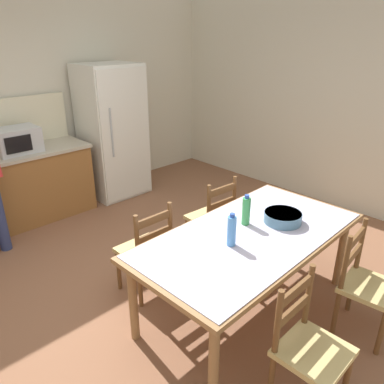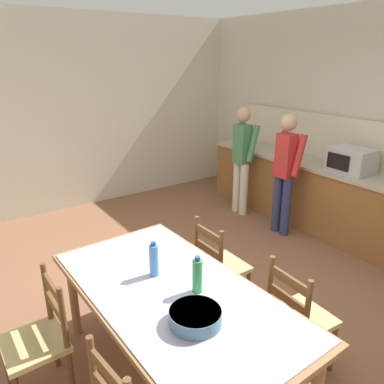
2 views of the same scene
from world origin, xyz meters
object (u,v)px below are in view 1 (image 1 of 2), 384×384
(bottle_off_centre, at_px, (246,211))
(chair_side_far_left, at_px, (146,250))
(microwave, at_px, (17,140))
(dining_table, at_px, (250,241))
(chair_side_far_right, at_px, (212,218))
(bottle_near_centre, at_px, (232,231))
(chair_side_near_right, at_px, (365,284))
(chair_side_near_left, at_px, (308,348))
(serving_bowl, at_px, (283,217))
(refrigerator, at_px, (113,132))

(bottle_off_centre, xyz_separation_m, chair_side_far_left, (-0.57, 0.66, -0.44))
(microwave, height_order, dining_table, microwave)
(chair_side_far_right, bearing_deg, bottle_near_centre, 54.35)
(chair_side_far_left, bearing_deg, bottle_off_centre, 131.21)
(bottle_off_centre, bearing_deg, chair_side_far_right, 64.40)
(bottle_off_centre, bearing_deg, chair_side_far_left, 130.76)
(microwave, relative_size, chair_side_far_right, 0.55)
(bottle_near_centre, bearing_deg, chair_side_near_right, -47.55)
(bottle_off_centre, height_order, chair_side_near_left, bottle_off_centre)
(microwave, height_order, serving_bowl, microwave)
(refrigerator, height_order, chair_side_near_left, refrigerator)
(bottle_near_centre, height_order, serving_bowl, bottle_near_centre)
(bottle_near_centre, distance_m, serving_bowl, 0.61)
(bottle_near_centre, distance_m, chair_side_near_right, 1.16)
(refrigerator, height_order, chair_side_near_right, refrigerator)
(bottle_near_centre, bearing_deg, chair_side_far_right, 50.65)
(bottle_near_centre, relative_size, chair_side_near_left, 0.30)
(refrigerator, distance_m, chair_side_near_left, 4.00)
(dining_table, bearing_deg, refrigerator, 77.96)
(dining_table, relative_size, serving_bowl, 6.37)
(bottle_near_centre, xyz_separation_m, serving_bowl, (0.60, -0.06, -0.07))
(refrigerator, bearing_deg, chair_side_far_right, -95.60)
(chair_side_near_left, relative_size, chair_side_far_left, 1.00)
(chair_side_near_left, height_order, chair_side_far_right, same)
(bottle_near_centre, xyz_separation_m, bottle_off_centre, (0.35, 0.14, 0.00))
(bottle_near_centre, height_order, chair_side_far_left, bottle_near_centre)
(chair_side_near_right, relative_size, chair_side_near_left, 1.00)
(dining_table, bearing_deg, serving_bowl, -10.86)
(microwave, xyz_separation_m, chair_side_far_right, (1.11, -2.21, -0.62))
(bottle_off_centre, xyz_separation_m, serving_bowl, (0.26, -0.20, -0.07))
(chair_side_far_right, bearing_deg, chair_side_far_left, 5.26)
(bottle_near_centre, height_order, chair_side_near_right, bottle_near_centre)
(microwave, height_order, chair_side_far_left, microwave)
(refrigerator, height_order, bottle_near_centre, refrigerator)
(refrigerator, xyz_separation_m, dining_table, (-0.64, -3.01, -0.25))
(serving_bowl, xyz_separation_m, chair_side_near_right, (0.12, -0.73, -0.37))
(refrigerator, relative_size, serving_bowl, 5.87)
(microwave, xyz_separation_m, bottle_near_centre, (0.43, -3.03, -0.18))
(bottle_near_centre, bearing_deg, microwave, 98.15)
(bottle_near_centre, relative_size, chair_side_near_right, 0.30)
(refrigerator, xyz_separation_m, chair_side_far_left, (-1.12, -2.21, -0.50))
(microwave, bearing_deg, refrigerator, -0.82)
(microwave, height_order, bottle_off_centre, microwave)
(microwave, bearing_deg, chair_side_near_right, -73.17)
(bottle_off_centre, xyz_separation_m, chair_side_far_right, (0.33, 0.69, -0.44))
(chair_side_near_right, bearing_deg, chair_side_far_right, 85.05)
(bottle_off_centre, height_order, chair_side_far_left, bottle_off_centre)
(chair_side_far_left, bearing_deg, serving_bowl, 134.29)
(chair_side_near_right, xyz_separation_m, chair_side_near_left, (-0.90, -0.02, 0.00))
(refrigerator, relative_size, chair_side_near_left, 2.06)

